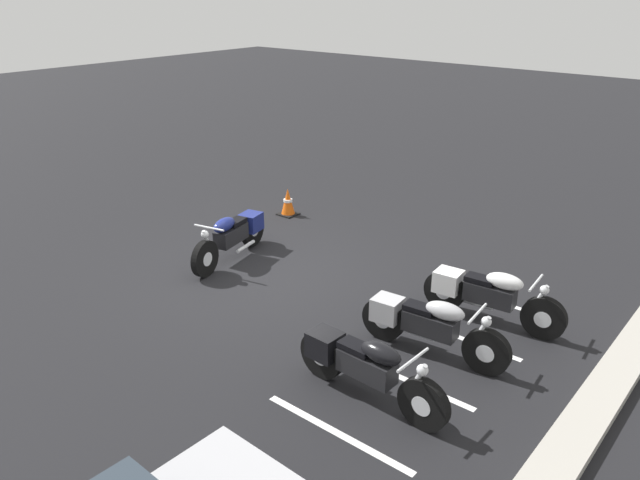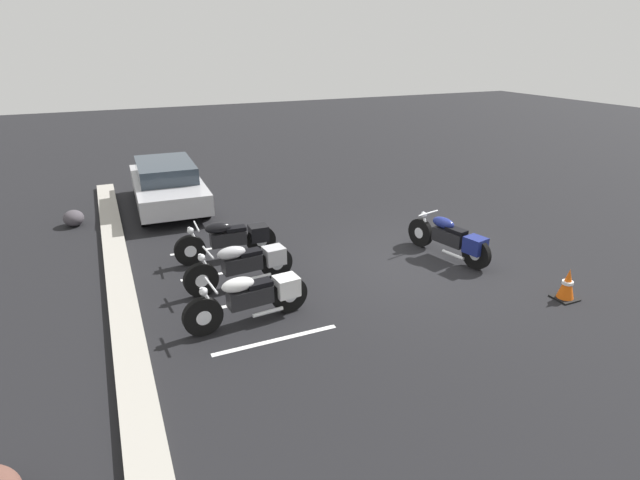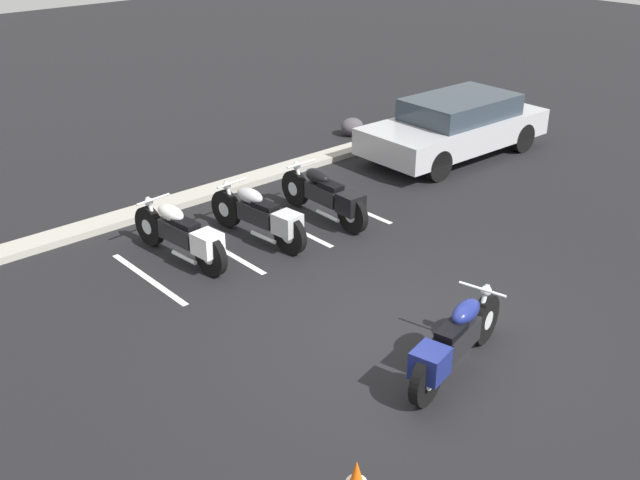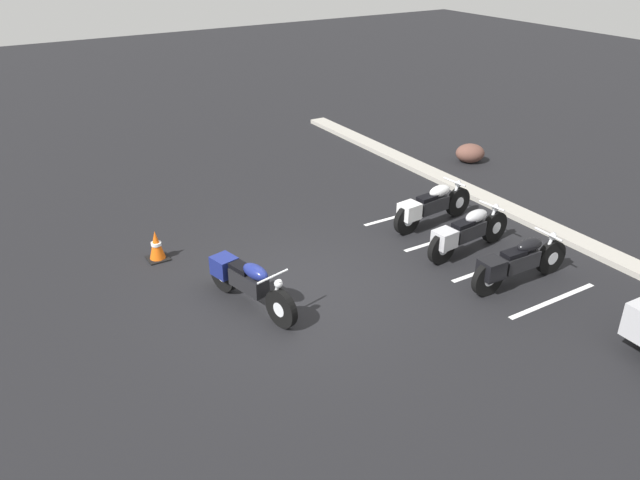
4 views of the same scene
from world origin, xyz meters
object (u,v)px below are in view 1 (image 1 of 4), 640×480
object	(u,v)px
parked_bike_0	(486,294)
parked_bike_1	(426,324)
motorcycle_navy_featured	(233,235)
traffic_cone	(288,203)
parked_bike_2	(363,365)

from	to	relation	value
parked_bike_0	parked_bike_1	distance (m)	1.38
motorcycle_navy_featured	traffic_cone	size ratio (longest dim) A/B	3.61
parked_bike_1	parked_bike_0	bearing A→B (deg)	74.66
motorcycle_navy_featured	parked_bike_0	distance (m)	4.79
parked_bike_0	parked_bike_1	size ratio (longest dim) A/B	1.00
parked_bike_2	traffic_cone	size ratio (longest dim) A/B	3.66
traffic_cone	parked_bike_0	bearing A→B (deg)	73.90
parked_bike_0	motorcycle_navy_featured	bearing A→B (deg)	-175.62
motorcycle_navy_featured	parked_bike_0	bearing A→B (deg)	86.76
motorcycle_navy_featured	parked_bike_0	size ratio (longest dim) A/B	0.99
parked_bike_2	traffic_cone	bearing A→B (deg)	141.89
traffic_cone	motorcycle_navy_featured	bearing A→B (deg)	18.43
motorcycle_navy_featured	traffic_cone	bearing A→B (deg)	-174.45
parked_bike_0	parked_bike_2	world-z (taller)	parked_bike_2
parked_bike_1	parked_bike_2	distance (m)	1.39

